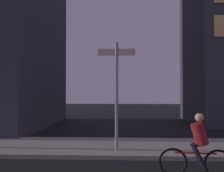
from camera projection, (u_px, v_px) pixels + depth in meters
The scene contains 3 objects.
sidewalk_kerb at pixel (126, 147), 9.50m from camera, with size 40.00×3.11×0.14m, color gray.
signpost at pixel (117, 86), 8.81m from camera, with size 1.31×1.49×3.72m.
cyclist at pixel (198, 148), 6.38m from camera, with size 1.82×0.37×1.61m.
Camera 1 is at (-0.10, -3.12, 2.16)m, focal length 40.91 mm.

